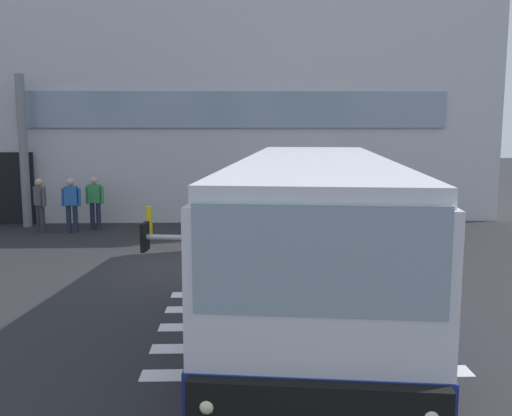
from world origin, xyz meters
TOP-DOWN VIEW (x-y plane):
  - ground_plane at (0.00, 0.00)m, footprint 80.00×90.00m
  - bay_paint_stripes at (2.00, -4.20)m, footprint 4.40×3.96m
  - terminal_building at (-0.69, 11.60)m, footprint 21.98×13.80m
  - entry_support_column at (-5.77, 5.40)m, footprint 0.28×0.28m
  - bus_main_foreground at (2.48, -3.02)m, footprint 4.28×10.69m
  - passenger_near_column at (-4.97, 4.34)m, footprint 0.45×0.44m
  - passenger_by_doorway at (-4.01, 4.32)m, footprint 0.59×0.23m
  - passenger_at_curb_edge at (-3.42, 4.88)m, footprint 0.58×0.41m
  - safety_bollard_yellow at (-1.53, 3.60)m, footprint 0.18×0.18m

SIDE VIEW (x-z plane):
  - ground_plane at x=0.00m, z-range -0.02..0.00m
  - bay_paint_stripes at x=2.00m, z-range 0.00..0.01m
  - safety_bollard_yellow at x=-1.53m, z-range 0.00..0.90m
  - passenger_near_column at x=-4.97m, z-range 0.09..1.77m
  - passenger_by_doorway at x=-4.01m, z-range 0.09..1.77m
  - passenger_at_curb_edge at x=-3.42m, z-range 0.13..1.80m
  - bus_main_foreground at x=2.48m, z-range -0.02..2.68m
  - entry_support_column at x=-5.77m, z-range 0.00..4.90m
  - terminal_building at x=-0.69m, z-range -0.01..8.38m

